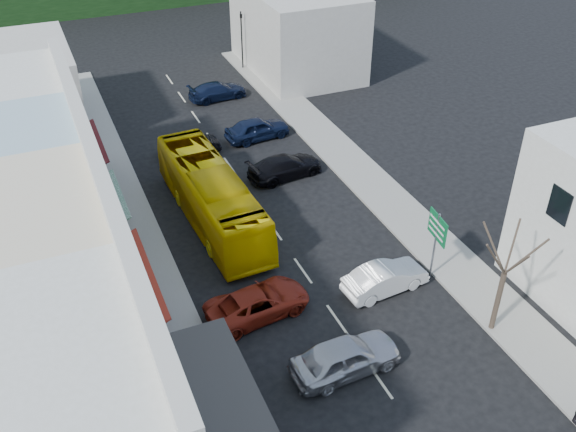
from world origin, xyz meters
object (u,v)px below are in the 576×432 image
object	(u,v)px
car_silver	(345,359)
car_white	(385,279)
traffic_signal	(242,41)
pedestrian_left	(160,331)
street_tree	(504,274)
car_red	(258,303)
bus	(212,198)
direction_sign	(434,247)

from	to	relation	value
car_silver	car_white	distance (m)	5.82
car_white	traffic_signal	size ratio (longest dim) A/B	0.87
car_white	traffic_signal	world-z (taller)	traffic_signal
pedestrian_left	street_tree	xyz separation A→B (m)	(14.37, -4.84, 2.36)
car_red	traffic_signal	world-z (taller)	traffic_signal
bus	car_white	world-z (taller)	bus
direction_sign	car_silver	bearing A→B (deg)	-143.57
pedestrian_left	street_tree	bearing A→B (deg)	-108.70
direction_sign	pedestrian_left	bearing A→B (deg)	-175.09
car_white	bus	bearing A→B (deg)	27.99
pedestrian_left	street_tree	distance (m)	15.35
car_silver	car_red	xyz separation A→B (m)	(-2.19, 4.80, 0.00)
street_tree	traffic_signal	bearing A→B (deg)	89.51
car_silver	pedestrian_left	bearing A→B (deg)	54.74
bus	street_tree	bearing A→B (deg)	-58.51
direction_sign	street_tree	distance (m)	4.59
bus	car_red	bearing A→B (deg)	-95.17
car_silver	car_red	bearing A→B (deg)	21.54
car_red	car_silver	bearing A→B (deg)	-162.91
direction_sign	traffic_signal	size ratio (longest dim) A/B	0.77
car_red	street_tree	size ratio (longest dim) A/B	0.68
bus	street_tree	world-z (taller)	street_tree
car_white	traffic_signal	xyz separation A→B (m)	(3.45, 30.76, 1.84)
bus	traffic_signal	world-z (taller)	traffic_signal
bus	car_silver	world-z (taller)	bus
traffic_signal	direction_sign	bearing A→B (deg)	67.30
direction_sign	traffic_signal	distance (m)	30.84
car_silver	direction_sign	world-z (taller)	direction_sign
direction_sign	street_tree	xyz separation A→B (m)	(0.50, -4.34, 1.41)
direction_sign	street_tree	size ratio (longest dim) A/B	0.58
car_silver	street_tree	xyz separation A→B (m)	(7.41, -0.44, 2.66)
car_red	pedestrian_left	size ratio (longest dim) A/B	2.71
car_white	car_red	bearing A→B (deg)	77.36
pedestrian_left	traffic_signal	xyz separation A→B (m)	(14.67, 30.32, 1.54)
direction_sign	traffic_signal	world-z (taller)	traffic_signal
bus	direction_sign	distance (m)	12.75
pedestrian_left	direction_sign	world-z (taller)	direction_sign
car_white	traffic_signal	distance (m)	31.00
car_red	pedestrian_left	bearing A→B (deg)	87.35
car_white	car_red	world-z (taller)	same
pedestrian_left	car_white	bearing A→B (deg)	-92.30
car_silver	direction_sign	size ratio (longest dim) A/B	1.12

